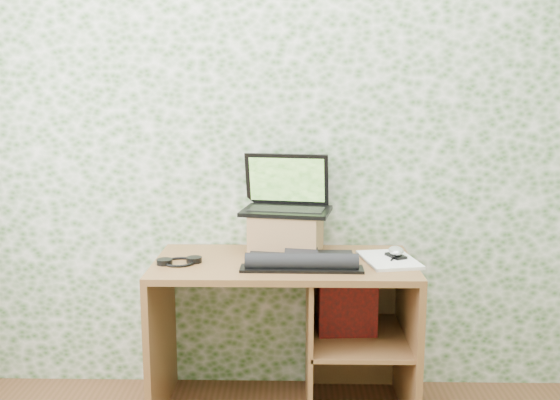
{
  "coord_description": "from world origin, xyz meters",
  "views": [
    {
      "loc": [
        0.04,
        -1.35,
        1.54
      ],
      "look_at": [
        -0.02,
        1.39,
        1.05
      ],
      "focal_mm": 40.0,
      "sensor_mm": 36.0,
      "label": 1
    }
  ],
  "objects_px": {
    "riser": "(286,233)",
    "laptop": "(287,198)",
    "keyboard": "(301,260)",
    "notepad": "(389,260)",
    "desk": "(300,314)"
  },
  "relations": [
    {
      "from": "riser",
      "to": "laptop",
      "type": "xyz_separation_m",
      "value": [
        0.0,
        0.04,
        0.16
      ]
    },
    {
      "from": "riser",
      "to": "keyboard",
      "type": "relative_size",
      "value": 0.6
    },
    {
      "from": "riser",
      "to": "notepad",
      "type": "distance_m",
      "value": 0.51
    },
    {
      "from": "laptop",
      "to": "keyboard",
      "type": "xyz_separation_m",
      "value": [
        0.07,
        -0.27,
        -0.24
      ]
    },
    {
      "from": "riser",
      "to": "notepad",
      "type": "relative_size",
      "value": 1.03
    },
    {
      "from": "riser",
      "to": "keyboard",
      "type": "distance_m",
      "value": 0.24
    },
    {
      "from": "riser",
      "to": "notepad",
      "type": "xyz_separation_m",
      "value": [
        0.48,
        -0.15,
        -0.09
      ]
    },
    {
      "from": "laptop",
      "to": "riser",
      "type": "bearing_deg",
      "value": -79.94
    },
    {
      "from": "desk",
      "to": "laptop",
      "type": "height_order",
      "value": "laptop"
    },
    {
      "from": "riser",
      "to": "laptop",
      "type": "distance_m",
      "value": 0.17
    },
    {
      "from": "notepad",
      "to": "laptop",
      "type": "bearing_deg",
      "value": 147.52
    },
    {
      "from": "riser",
      "to": "notepad",
      "type": "height_order",
      "value": "riser"
    },
    {
      "from": "desk",
      "to": "laptop",
      "type": "xyz_separation_m",
      "value": [
        -0.07,
        0.16,
        0.53
      ]
    },
    {
      "from": "notepad",
      "to": "riser",
      "type": "bearing_deg",
      "value": 152.28
    },
    {
      "from": "laptop",
      "to": "keyboard",
      "type": "height_order",
      "value": "laptop"
    }
  ]
}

